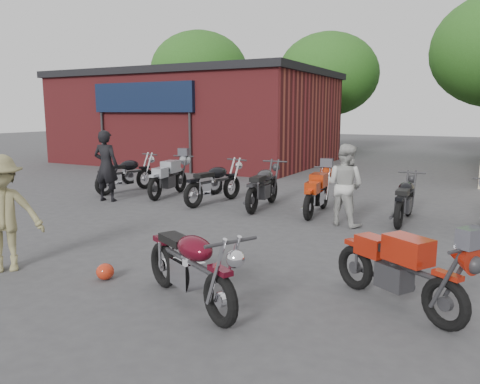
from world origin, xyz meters
The scene contains 16 objects.
ground centered at (0.00, 0.00, 0.00)m, with size 90.00×90.00×0.00m, color #39383B.
brick_building centered at (-9.00, 14.00, 2.00)m, with size 12.00×8.00×4.00m, color maroon.
tree_0 centered at (-14.00, 22.00, 4.10)m, with size 6.56×6.56×8.20m, color #1B4211, non-canonical shape.
tree_1 centered at (-5.00, 22.00, 3.70)m, with size 5.92×5.92×7.40m, color #1B4211, non-canonical shape.
vintage_motorcycle centered at (0.50, -0.82, 0.60)m, with size 2.06×0.68×1.19m, color #470815, non-canonical shape.
sportbike centered at (2.82, 0.32, 0.57)m, with size 1.97×0.65×1.14m, color #AA200E, non-canonical shape.
helmet centered at (-1.14, -0.62, 0.12)m, with size 0.26×0.26×0.24m, color #AA2812.
person_dark centered at (-5.47, 3.99, 0.97)m, with size 0.71×0.46×1.94m, color black.
person_light centered at (1.03, 4.30, 0.88)m, with size 0.86×0.67×1.76m, color #AFAFAA.
person_tan centered at (-2.78, -1.04, 0.90)m, with size 1.17×0.67×1.80m, color olive.
row_bike_0 centered at (-5.99, 5.37, 0.61)m, with size 2.11×0.70×1.23m, color black, non-canonical shape.
row_bike_1 centered at (-4.44, 5.42, 0.61)m, with size 2.11×0.70×1.22m, color #9CA2AB, non-canonical shape.
row_bike_2 centered at (-2.70, 5.09, 0.62)m, with size 2.13×0.70×1.24m, color black, non-canonical shape.
row_bike_3 centered at (-1.29, 5.15, 0.62)m, with size 2.14×0.71×1.24m, color #252527, non-canonical shape.
row_bike_4 centered at (0.16, 5.10, 0.58)m, with size 2.00×0.66×1.16m, color #B0300E, non-canonical shape.
row_bike_5 centered at (2.14, 5.22, 0.57)m, with size 1.96×0.65×1.14m, color black, non-canonical shape.
Camera 1 is at (3.67, -5.48, 2.44)m, focal length 35.00 mm.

